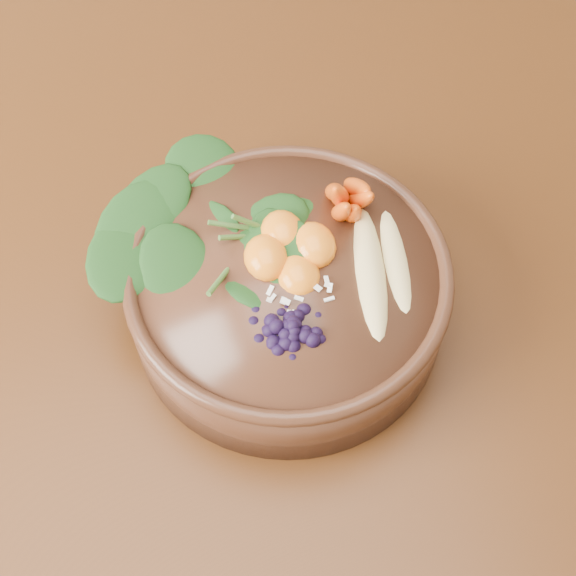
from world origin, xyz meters
name	(u,v)px	position (x,y,z in m)	size (l,w,h in m)	color
ground	(157,483)	(0.00, 0.00, 0.00)	(4.00, 4.00, 0.00)	#381E0F
dining_table	(75,289)	(0.00, 0.00, 0.66)	(1.60, 0.90, 0.75)	#331C0C
stoneware_bowl	(288,294)	(0.21, -0.15, 0.79)	(0.29, 0.29, 0.08)	#45291B
kale_heap	(237,201)	(0.18, -0.08, 0.85)	(0.19, 0.17, 0.04)	#1A4116
carrot_cluster	(346,172)	(0.28, -0.08, 0.87)	(0.06, 0.06, 0.08)	#ED5613
banana_halves	(384,257)	(0.29, -0.16, 0.84)	(0.08, 0.16, 0.03)	#E0CC84
mandarin_cluster	(290,243)	(0.21, -0.13, 0.84)	(0.08, 0.09, 0.03)	orange
blueberry_pile	(292,318)	(0.20, -0.20, 0.85)	(0.13, 0.10, 0.04)	black
coconut_flakes	(291,287)	(0.20, -0.17, 0.83)	(0.09, 0.07, 0.01)	white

